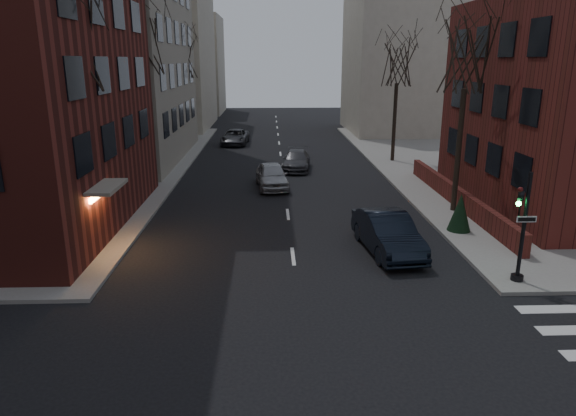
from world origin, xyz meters
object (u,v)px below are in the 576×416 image
object	(u,v)px
streetlamp_near	(143,125)
car_lane_silver	(272,176)
tree_left_a	(72,43)
car_lane_gray	(296,160)
evergreen_shrub	(460,212)
tree_left_b	(142,42)
tree_right_b	(398,63)
parked_sedan	(388,233)
car_lane_far	(235,137)
tree_left_c	(180,57)
traffic_signal	(521,234)
streetlamp_far	(192,99)
tree_right_a	(467,56)

from	to	relation	value
streetlamp_near	car_lane_silver	size ratio (longest dim) A/B	1.37
tree_left_a	car_lane_gray	distance (m)	19.88
evergreen_shrub	tree_left_b	bearing A→B (deg)	145.75
tree_right_b	parked_sedan	xyz separation A→B (m)	(-4.80, -19.60, -6.75)
car_lane_far	evergreen_shrub	size ratio (longest dim) A/B	2.85
tree_left_c	car_lane_gray	world-z (taller)	tree_left_c
traffic_signal	tree_left_c	size ratio (longest dim) A/B	0.41
tree_left_a	tree_right_b	size ratio (longest dim) A/B	1.12
parked_sedan	car_lane_silver	size ratio (longest dim) A/B	1.11
streetlamp_far	car_lane_gray	bearing A→B (deg)	-53.69
tree_left_a	car_lane_gray	size ratio (longest dim) A/B	2.15
tree_right_a	streetlamp_near	bearing A→B (deg)	166.76
tree_left_a	parked_sedan	distance (m)	14.99
tree_left_a	tree_left_b	distance (m)	12.01
tree_right_b	car_lane_silver	world-z (taller)	tree_right_b
tree_right_b	streetlamp_near	size ratio (longest dim) A/B	1.46
parked_sedan	evergreen_shrub	size ratio (longest dim) A/B	2.87
tree_left_b	streetlamp_far	bearing A→B (deg)	87.85
traffic_signal	tree_left_b	xyz separation A→B (m)	(-16.74, 17.01, 7.00)
car_lane_far	parked_sedan	bearing A→B (deg)	-69.90
tree_left_a	streetlamp_far	bearing A→B (deg)	88.77
car_lane_silver	traffic_signal	bearing A→B (deg)	-65.54
traffic_signal	parked_sedan	world-z (taller)	traffic_signal
tree_left_a	tree_left_c	bearing A→B (deg)	90.00
traffic_signal	tree_left_c	world-z (taller)	tree_left_c
car_lane_silver	tree_left_c	bearing A→B (deg)	110.45
streetlamp_near	tree_right_b	bearing A→B (deg)	30.47
car_lane_silver	evergreen_shrub	xyz separation A→B (m)	(8.68, -9.24, 0.25)
tree_left_c	car_lane_far	xyz separation A→B (m)	(4.58, 1.36, -7.33)
parked_sedan	streetlamp_near	bearing A→B (deg)	134.94
tree_right_b	streetlamp_far	size ratio (longest dim) A/B	1.46
tree_left_c	streetlamp_far	xyz separation A→B (m)	(0.60, 2.00, -3.79)
tree_left_c	evergreen_shrub	world-z (taller)	tree_left_c
traffic_signal	car_lane_gray	bearing A→B (deg)	108.66
streetlamp_far	car_lane_silver	bearing A→B (deg)	-67.78
evergreen_shrub	tree_right_a	bearing A→B (deg)	74.73
tree_left_c	car_lane_far	bearing A→B (deg)	16.55
tree_right_b	car_lane_gray	bearing A→B (deg)	-161.70
streetlamp_far	parked_sedan	bearing A→B (deg)	-67.60
tree_right_b	car_lane_silver	distance (m)	14.29
tree_right_a	car_lane_far	bearing A→B (deg)	119.14
parked_sedan	car_lane_far	bearing A→B (deg)	99.00
streetlamp_near	tree_left_b	bearing A→B (deg)	98.53
car_lane_far	evergreen_shrub	xyz separation A→B (m)	(12.11, -26.72, 0.33)
tree_left_a	tree_left_c	size ratio (longest dim) A/B	1.06
tree_right_a	tree_right_b	distance (m)	14.01
traffic_signal	tree_right_b	bearing A→B (deg)	87.85
tree_left_b	parked_sedan	xyz separation A→B (m)	(12.80, -13.60, -8.07)
tree_left_b	streetlamp_far	size ratio (longest dim) A/B	1.72
car_lane_gray	evergreen_shrub	bearing A→B (deg)	-58.60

